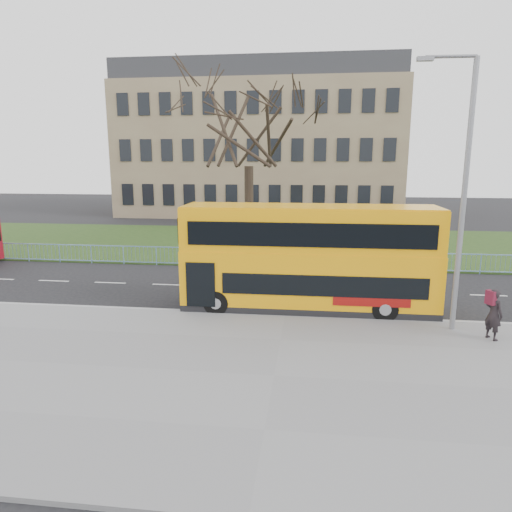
{
  "coord_description": "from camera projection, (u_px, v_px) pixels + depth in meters",
  "views": [
    {
      "loc": [
        0.92,
        -18.49,
        6.01
      ],
      "look_at": [
        -1.46,
        1.0,
        1.88
      ],
      "focal_mm": 32.0,
      "sensor_mm": 36.0,
      "label": 1
    }
  ],
  "objects": [
    {
      "name": "pavement",
      "position": [
        274.0,
        377.0,
        12.74
      ],
      "size": [
        80.0,
        10.5,
        0.12
      ],
      "primitive_type": "cube",
      "color": "slate",
      "rests_on": "ground"
    },
    {
      "name": "street_lamp",
      "position": [
        461.0,
        186.0,
        15.24
      ],
      "size": [
        1.94,
        0.26,
        9.17
      ],
      "rotation": [
        0.0,
        0.0,
        0.03
      ],
      "color": "gray",
      "rests_on": "pavement"
    },
    {
      "name": "yellow_bus",
      "position": [
        309.0,
        256.0,
        18.24
      ],
      "size": [
        10.05,
        2.46,
        4.21
      ],
      "rotation": [
        0.0,
        0.0,
        0.0
      ],
      "color": "#FFA80A",
      "rests_on": "ground"
    },
    {
      "name": "guard_railing",
      "position": [
        294.0,
        259.0,
        25.6
      ],
      "size": [
        40.0,
        0.12,
        1.1
      ],
      "primitive_type": null,
      "color": "#77A1D3",
      "rests_on": "ground"
    },
    {
      "name": "kerb",
      "position": [
        285.0,
        315.0,
        17.78
      ],
      "size": [
        80.0,
        0.2,
        0.14
      ],
      "primitive_type": "cube",
      "color": "gray",
      "rests_on": "ground"
    },
    {
      "name": "grass_verge",
      "position": [
        298.0,
        244.0,
        33.19
      ],
      "size": [
        80.0,
        15.4,
        0.08
      ],
      "primitive_type": "cube",
      "color": "#1D3413",
      "rests_on": "ground"
    },
    {
      "name": "ground",
      "position": [
        287.0,
        305.0,
        19.3
      ],
      "size": [
        120.0,
        120.0,
        0.0
      ],
      "primitive_type": "plane",
      "color": "black",
      "rests_on": "ground"
    },
    {
      "name": "pedestrian",
      "position": [
        494.0,
        314.0,
        15.14
      ],
      "size": [
        0.68,
        0.76,
        1.75
      ],
      "primitive_type": "imported",
      "rotation": [
        0.0,
        0.0,
        2.1
      ],
      "color": "black",
      "rests_on": "pavement"
    },
    {
      "name": "bare_tree",
      "position": [
        249.0,
        149.0,
        27.99
      ],
      "size": [
        9.28,
        9.28,
        13.25
      ],
      "primitive_type": null,
      "color": "black",
      "rests_on": "grass_verge"
    },
    {
      "name": "civic_building",
      "position": [
        261.0,
        151.0,
        52.45
      ],
      "size": [
        30.0,
        15.0,
        14.0
      ],
      "primitive_type": "cube",
      "color": "#846D53",
      "rests_on": "ground"
    }
  ]
}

